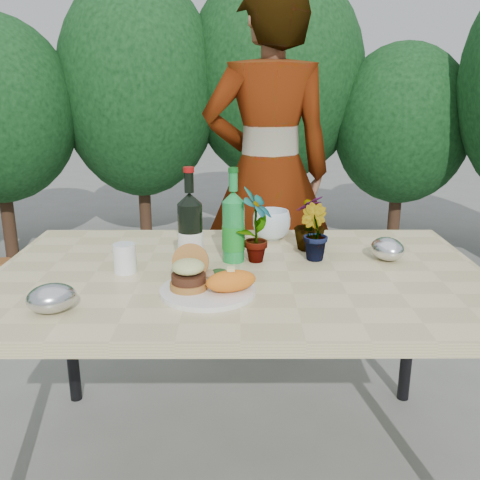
{
  "coord_description": "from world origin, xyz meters",
  "views": [
    {
      "loc": [
        -0.0,
        -1.64,
        1.35
      ],
      "look_at": [
        0.0,
        -0.08,
        0.88
      ],
      "focal_mm": 40.0,
      "sensor_mm": 36.0,
      "label": 1
    }
  ],
  "objects_px": {
    "patio_table": "(240,288)",
    "dinner_plate": "(208,291)",
    "person": "(269,173)",
    "wine_bottle": "(190,234)"
  },
  "relations": [
    {
      "from": "patio_table",
      "to": "dinner_plate",
      "type": "bearing_deg",
      "value": -116.64
    },
    {
      "from": "dinner_plate",
      "to": "person",
      "type": "relative_size",
      "value": 0.16
    },
    {
      "from": "patio_table",
      "to": "wine_bottle",
      "type": "height_order",
      "value": "wine_bottle"
    },
    {
      "from": "dinner_plate",
      "to": "wine_bottle",
      "type": "height_order",
      "value": "wine_bottle"
    },
    {
      "from": "wine_bottle",
      "to": "person",
      "type": "distance_m",
      "value": 1.06
    },
    {
      "from": "wine_bottle",
      "to": "person",
      "type": "relative_size",
      "value": 0.19
    },
    {
      "from": "patio_table",
      "to": "person",
      "type": "bearing_deg",
      "value": 81.86
    },
    {
      "from": "patio_table",
      "to": "person",
      "type": "relative_size",
      "value": 0.89
    },
    {
      "from": "dinner_plate",
      "to": "wine_bottle",
      "type": "xyz_separation_m",
      "value": [
        -0.06,
        0.19,
        0.12
      ]
    },
    {
      "from": "dinner_plate",
      "to": "wine_bottle",
      "type": "bearing_deg",
      "value": 108.67
    }
  ]
}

